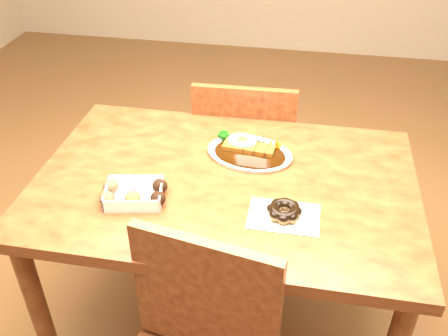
% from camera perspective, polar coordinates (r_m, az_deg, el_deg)
% --- Properties ---
extents(ground, '(6.00, 6.00, 0.00)m').
position_cam_1_polar(ground, '(2.11, 0.09, -17.86)').
color(ground, brown).
rests_on(ground, ground).
extents(table, '(1.20, 0.80, 0.75)m').
position_cam_1_polar(table, '(1.64, 0.11, -4.05)').
color(table, '#491E0E').
rests_on(table, ground).
extents(chair_far, '(0.43, 0.43, 0.87)m').
position_cam_1_polar(chair_far, '(2.17, 2.50, 1.23)').
color(chair_far, '#491E0E').
rests_on(chair_far, ground).
extents(katsu_curry_plate, '(0.32, 0.25, 0.06)m').
position_cam_1_polar(katsu_curry_plate, '(1.69, 2.82, 1.99)').
color(katsu_curry_plate, white).
rests_on(katsu_curry_plate, table).
extents(donut_box, '(0.20, 0.16, 0.05)m').
position_cam_1_polar(donut_box, '(1.51, -10.24, -2.82)').
color(donut_box, white).
rests_on(donut_box, table).
extents(pon_de_ring, '(0.20, 0.14, 0.04)m').
position_cam_1_polar(pon_de_ring, '(1.43, 6.90, -4.93)').
color(pon_de_ring, silver).
rests_on(pon_de_ring, table).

